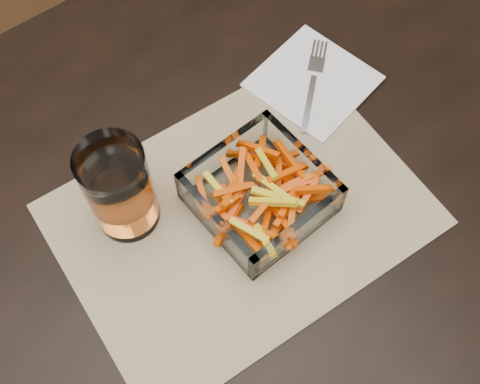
{
  "coord_description": "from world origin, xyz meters",
  "views": [
    {
      "loc": [
        -0.13,
        -0.27,
        1.46
      ],
      "look_at": [
        0.07,
        0.0,
        0.78
      ],
      "focal_mm": 45.0,
      "sensor_mm": 36.0,
      "label": 1
    }
  ],
  "objects_px": {
    "dining_table": "(199,259)",
    "tumbler": "(120,191)",
    "glass_bowl": "(260,195)",
    "fork": "(313,81)"
  },
  "relations": [
    {
      "from": "tumbler",
      "to": "fork",
      "type": "height_order",
      "value": "tumbler"
    },
    {
      "from": "dining_table",
      "to": "tumbler",
      "type": "distance_m",
      "value": 0.18
    },
    {
      "from": "dining_table",
      "to": "fork",
      "type": "relative_size",
      "value": 12.0
    },
    {
      "from": "glass_bowl",
      "to": "fork",
      "type": "distance_m",
      "value": 0.21
    },
    {
      "from": "glass_bowl",
      "to": "tumbler",
      "type": "bearing_deg",
      "value": 148.32
    },
    {
      "from": "dining_table",
      "to": "glass_bowl",
      "type": "xyz_separation_m",
      "value": [
        0.09,
        -0.01,
        0.12
      ]
    },
    {
      "from": "dining_table",
      "to": "tumbler",
      "type": "height_order",
      "value": "tumbler"
    },
    {
      "from": "glass_bowl",
      "to": "fork",
      "type": "relative_size",
      "value": 1.19
    },
    {
      "from": "dining_table",
      "to": "tumbler",
      "type": "relative_size",
      "value": 11.29
    },
    {
      "from": "glass_bowl",
      "to": "fork",
      "type": "bearing_deg",
      "value": 30.39
    }
  ]
}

